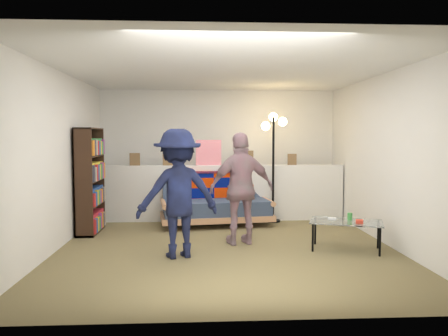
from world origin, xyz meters
name	(u,v)px	position (x,y,z in m)	size (l,w,h in m)	color
ground	(226,245)	(0.00, 0.00, 0.00)	(5.00, 5.00, 0.00)	brown
room_shell	(224,126)	(0.00, 0.47, 1.67)	(4.60, 5.05, 2.45)	silver
half_wall_ledge	(220,193)	(0.00, 1.80, 0.50)	(4.45, 0.15, 1.00)	silver
ledge_decor	(207,155)	(-0.23, 1.78, 1.18)	(2.97, 0.02, 0.45)	brown
futon_sofa	(217,203)	(-0.07, 1.46, 0.37)	(1.97, 1.12, 0.80)	tan
bookshelf	(90,184)	(-2.08, 0.95, 0.77)	(0.27, 0.82, 1.64)	black
coffee_table	(347,223)	(1.59, -0.34, 0.36)	(1.04, 0.79, 0.48)	black
floor_lamp	(274,144)	(0.95, 1.68, 1.37)	(0.44, 0.35, 1.93)	black
person_left	(178,193)	(-0.63, -0.53, 0.80)	(1.04, 0.60, 1.61)	black
person_right	(242,189)	(0.23, 0.07, 0.78)	(0.92, 0.38, 1.57)	#C47E8F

